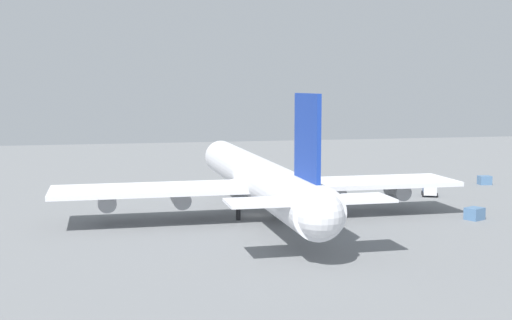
{
  "coord_description": "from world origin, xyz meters",
  "views": [
    {
      "loc": [
        -101.46,
        23.24,
        20.09
      ],
      "look_at": [
        0.0,
        0.0,
        8.64
      ],
      "focal_mm": 47.65,
      "sensor_mm": 36.0,
      "label": 1
    }
  ],
  "objects_px": {
    "cargo_airplane": "(257,178)",
    "catering_truck": "(430,191)",
    "safety_cone_nose": "(239,184)",
    "cargo_container_aft": "(485,180)",
    "cargo_container_fore": "(474,214)"
  },
  "relations": [
    {
      "from": "catering_truck",
      "to": "cargo_container_fore",
      "type": "distance_m",
      "value": 21.63
    },
    {
      "from": "catering_truck",
      "to": "safety_cone_nose",
      "type": "relative_size",
      "value": 6.87
    },
    {
      "from": "cargo_airplane",
      "to": "catering_truck",
      "type": "height_order",
      "value": "cargo_airplane"
    },
    {
      "from": "cargo_container_aft",
      "to": "safety_cone_nose",
      "type": "height_order",
      "value": "cargo_container_aft"
    },
    {
      "from": "cargo_airplane",
      "to": "catering_truck",
      "type": "distance_m",
      "value": 36.83
    },
    {
      "from": "safety_cone_nose",
      "to": "cargo_airplane",
      "type": "bearing_deg",
      "value": 173.3
    },
    {
      "from": "cargo_airplane",
      "to": "cargo_container_fore",
      "type": "bearing_deg",
      "value": -108.54
    },
    {
      "from": "catering_truck",
      "to": "safety_cone_nose",
      "type": "distance_m",
      "value": 37.33
    },
    {
      "from": "cargo_container_fore",
      "to": "cargo_container_aft",
      "type": "height_order",
      "value": "cargo_container_fore"
    },
    {
      "from": "catering_truck",
      "to": "cargo_container_fore",
      "type": "bearing_deg",
      "value": 170.37
    },
    {
      "from": "cargo_airplane",
      "to": "catering_truck",
      "type": "relative_size",
      "value": 14.88
    },
    {
      "from": "cargo_airplane",
      "to": "catering_truck",
      "type": "xyz_separation_m",
      "value": [
        10.85,
        -34.86,
        -4.83
      ]
    },
    {
      "from": "catering_truck",
      "to": "cargo_container_aft",
      "type": "distance_m",
      "value": 21.03
    },
    {
      "from": "cargo_container_aft",
      "to": "cargo_container_fore",
      "type": "bearing_deg",
      "value": 146.43
    },
    {
      "from": "catering_truck",
      "to": "cargo_container_aft",
      "type": "bearing_deg",
      "value": -58.24
    }
  ]
}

